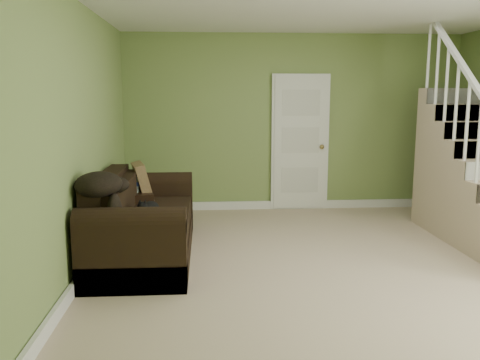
{
  "coord_description": "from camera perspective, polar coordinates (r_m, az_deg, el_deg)",
  "views": [
    {
      "loc": [
        -1.31,
        -4.78,
        1.73
      ],
      "look_at": [
        -0.96,
        0.31,
        0.86
      ],
      "focal_mm": 38.0,
      "sensor_mm": 36.0,
      "label": 1
    }
  ],
  "objects": [
    {
      "name": "floor",
      "position": [
        5.25,
        10.95,
        -9.76
      ],
      "size": [
        5.0,
        5.5,
        0.01
      ],
      "primitive_type": "cube",
      "color": "tan",
      "rests_on": "ground"
    },
    {
      "name": "wall_back",
      "position": [
        7.65,
        6.0,
        6.39
      ],
      "size": [
        5.0,
        0.04,
        2.6
      ],
      "primitive_type": "cube",
      "color": "#78914E",
      "rests_on": "floor"
    },
    {
      "name": "wall_left",
      "position": [
        4.94,
        -17.86,
        4.22
      ],
      "size": [
        0.04,
        5.5,
        2.6
      ],
      "primitive_type": "cube",
      "color": "#78914E",
      "rests_on": "floor"
    },
    {
      "name": "baseboard_back",
      "position": [
        7.79,
        5.88,
        -2.76
      ],
      "size": [
        5.0,
        0.04,
        0.12
      ],
      "primitive_type": "cube",
      "color": "white",
      "rests_on": "floor"
    },
    {
      "name": "baseboard_left",
      "position": [
        5.19,
        -16.82,
        -9.52
      ],
      "size": [
        0.04,
        5.5,
        0.12
      ],
      "primitive_type": "cube",
      "color": "white",
      "rests_on": "floor"
    },
    {
      "name": "door",
      "position": [
        7.65,
        6.76,
        4.16
      ],
      "size": [
        0.86,
        0.12,
        2.02
      ],
      "color": "white",
      "rests_on": "floor"
    },
    {
      "name": "sofa",
      "position": [
        5.56,
        -11.13,
        -5.02
      ],
      "size": [
        0.97,
        2.24,
        0.89
      ],
      "color": "black",
      "rests_on": "floor"
    },
    {
      "name": "side_table",
      "position": [
        6.21,
        -12.06,
        -3.84
      ],
      "size": [
        0.58,
        0.58,
        0.81
      ],
      "rotation": [
        0.0,
        0.0,
        0.23
      ],
      "color": "black",
      "rests_on": "floor"
    },
    {
      "name": "cat",
      "position": [
        5.3,
        -10.14,
        -3.23
      ],
      "size": [
        0.26,
        0.44,
        0.21
      ],
      "rotation": [
        0.0,
        0.0,
        -0.37
      ],
      "color": "black",
      "rests_on": "sofa"
    },
    {
      "name": "banana",
      "position": [
        4.91,
        -10.9,
        -4.9
      ],
      "size": [
        0.19,
        0.19,
        0.06
      ],
      "primitive_type": "ellipsoid",
      "rotation": [
        0.0,
        0.0,
        0.78
      ],
      "color": "yellow",
      "rests_on": "sofa"
    },
    {
      "name": "throw_pillow",
      "position": [
        6.27,
        -10.88,
        -0.22
      ],
      "size": [
        0.33,
        0.51,
        0.48
      ],
      "primitive_type": "cube",
      "rotation": [
        0.0,
        -0.24,
        0.24
      ],
      "color": "#543221",
      "rests_on": "sofa"
    },
    {
      "name": "throw_blanket",
      "position": [
        4.79,
        -15.6,
        -0.47
      ],
      "size": [
        0.5,
        0.61,
        0.23
      ],
      "primitive_type": "ellipsoid",
      "rotation": [
        0.0,
        0.0,
        0.17
      ],
      "color": "black",
      "rests_on": "sofa"
    }
  ]
}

